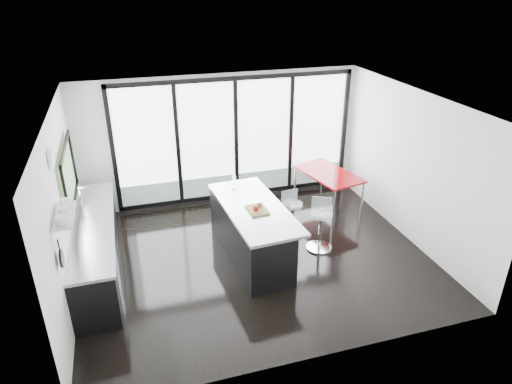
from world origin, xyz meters
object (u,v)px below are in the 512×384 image
object	(u,v)px
red_table	(327,190)
bar_stool_far	(292,219)
island	(250,231)
bar_stool_near	(320,231)

from	to	relation	value
red_table	bar_stool_far	bearing A→B (deg)	-141.56
island	bar_stool_far	distance (m)	1.07
bar_stool_near	red_table	xyz separation A→B (m)	(0.84, 1.52, 0.02)
bar_stool_near	bar_stool_far	xyz separation A→B (m)	(-0.32, 0.60, -0.03)
bar_stool_far	red_table	bearing A→B (deg)	31.78
bar_stool_near	red_table	world-z (taller)	red_table
island	bar_stool_far	bearing A→B (deg)	24.07
bar_stool_far	red_table	size ratio (longest dim) A/B	0.47
bar_stool_far	red_table	distance (m)	1.48
island	red_table	world-z (taller)	island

